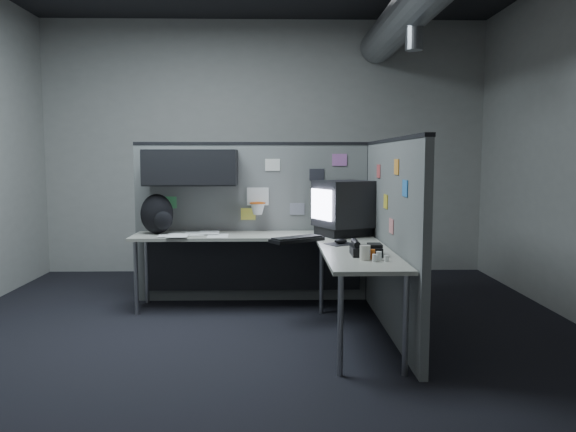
{
  "coord_description": "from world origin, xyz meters",
  "views": [
    {
      "loc": [
        0.12,
        -4.43,
        1.47
      ],
      "look_at": [
        0.24,
        0.35,
        0.97
      ],
      "focal_mm": 35.0,
      "sensor_mm": 36.0,
      "label": 1
    }
  ],
  "objects_px": {
    "monitor": "(343,207)",
    "keyboard": "(297,239)",
    "desk": "(278,251)",
    "phone": "(365,249)",
    "backpack": "(158,215)"
  },
  "relations": [
    {
      "from": "monitor",
      "to": "keyboard",
      "type": "distance_m",
      "value": 0.65
    },
    {
      "from": "monitor",
      "to": "desk",
      "type": "bearing_deg",
      "value": -143.98
    },
    {
      "from": "desk",
      "to": "phone",
      "type": "height_order",
      "value": "phone"
    },
    {
      "from": "desk",
      "to": "monitor",
      "type": "distance_m",
      "value": 0.76
    },
    {
      "from": "monitor",
      "to": "keyboard",
      "type": "xyz_separation_m",
      "value": [
        -0.46,
        -0.39,
        -0.25
      ]
    },
    {
      "from": "keyboard",
      "to": "phone",
      "type": "xyz_separation_m",
      "value": [
        0.49,
        -0.71,
        0.02
      ]
    },
    {
      "from": "desk",
      "to": "phone",
      "type": "relative_size",
      "value": 9.18
    },
    {
      "from": "keyboard",
      "to": "backpack",
      "type": "xyz_separation_m",
      "value": [
        -1.34,
        0.54,
        0.17
      ]
    },
    {
      "from": "desk",
      "to": "backpack",
      "type": "xyz_separation_m",
      "value": [
        -1.17,
        0.33,
        0.31
      ]
    },
    {
      "from": "monitor",
      "to": "backpack",
      "type": "distance_m",
      "value": 1.81
    },
    {
      "from": "keyboard",
      "to": "phone",
      "type": "bearing_deg",
      "value": -44.24
    },
    {
      "from": "desk",
      "to": "backpack",
      "type": "height_order",
      "value": "backpack"
    },
    {
      "from": "phone",
      "to": "keyboard",
      "type": "bearing_deg",
      "value": 135.56
    },
    {
      "from": "monitor",
      "to": "keyboard",
      "type": "relative_size",
      "value": 1.2
    },
    {
      "from": "monitor",
      "to": "backpack",
      "type": "height_order",
      "value": "monitor"
    }
  ]
}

